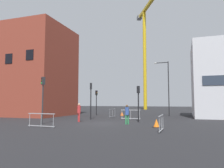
% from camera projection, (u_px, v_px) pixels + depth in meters
% --- Properties ---
extents(ground, '(160.00, 160.00, 0.00)m').
position_uv_depth(ground, '(101.00, 124.00, 19.59)').
color(ground, black).
extents(brick_building, '(10.79, 9.00, 12.82)m').
position_uv_depth(brick_building, '(32.00, 72.00, 31.87)').
color(brick_building, brown).
rests_on(brick_building, ground).
extents(construction_crane, '(7.71, 13.97, 27.24)m').
position_uv_depth(construction_crane, '(145.00, 45.00, 57.70)').
color(construction_crane, gold).
rests_on(construction_crane, ground).
extents(streetlamp_tall, '(2.09, 0.36, 7.71)m').
position_uv_depth(streetlamp_tall, '(167.00, 84.00, 30.55)').
color(streetlamp_tall, '#232326').
rests_on(streetlamp_tall, ground).
extents(traffic_light_median, '(0.39, 0.35, 3.71)m').
position_uv_depth(traffic_light_median, '(96.00, 98.00, 32.75)').
color(traffic_light_median, black).
rests_on(traffic_light_median, ground).
extents(traffic_light_island, '(0.26, 0.38, 3.53)m').
position_uv_depth(traffic_light_island, '(138.00, 98.00, 21.12)').
color(traffic_light_island, black).
rests_on(traffic_light_island, ground).
extents(traffic_light_far, '(0.31, 0.39, 4.20)m').
position_uv_depth(traffic_light_far, '(43.00, 92.00, 19.27)').
color(traffic_light_far, '#2D2D30').
rests_on(traffic_light_far, ground).
extents(traffic_light_near, '(0.33, 0.39, 4.11)m').
position_uv_depth(traffic_light_near, '(91.00, 95.00, 24.38)').
color(traffic_light_near, black).
rests_on(traffic_light_near, ground).
extents(pedestrian_walking, '(0.34, 0.34, 1.71)m').
position_uv_depth(pedestrian_walking, '(127.00, 113.00, 19.00)').
color(pedestrian_walking, '#2D844C').
rests_on(pedestrian_walking, ground).
extents(pedestrian_waiting, '(0.34, 0.34, 1.82)m').
position_uv_depth(pedestrian_waiting, '(79.00, 111.00, 21.35)').
color(pedestrian_waiting, red).
rests_on(pedestrian_waiting, ground).
extents(safety_barrier_left_run, '(0.09, 2.28, 1.08)m').
position_uv_depth(safety_barrier_left_run, '(112.00, 113.00, 27.54)').
color(safety_barrier_left_run, gray).
rests_on(safety_barrier_left_run, ground).
extents(safety_barrier_mid_span, '(0.13, 2.00, 1.08)m').
position_uv_depth(safety_barrier_mid_span, '(161.00, 123.00, 14.29)').
color(safety_barrier_mid_span, '#9EA0A5').
rests_on(safety_barrier_mid_span, ground).
extents(safety_barrier_front, '(2.19, 0.35, 1.08)m').
position_uv_depth(safety_barrier_front, '(131.00, 114.00, 24.34)').
color(safety_barrier_front, '#B2B5BA').
rests_on(safety_barrier_front, ground).
extents(safety_barrier_rear, '(2.52, 0.19, 1.08)m').
position_uv_depth(safety_barrier_rear, '(41.00, 120.00, 16.75)').
color(safety_barrier_rear, '#9EA0A5').
rests_on(safety_barrier_rear, ground).
extents(traffic_cone_striped, '(0.63, 0.63, 0.64)m').
position_uv_depth(traffic_cone_striped, '(122.00, 114.00, 30.47)').
color(traffic_cone_striped, black).
rests_on(traffic_cone_striped, ground).
extents(traffic_cone_by_barrier, '(0.63, 0.63, 0.63)m').
position_uv_depth(traffic_cone_by_barrier, '(156.00, 123.00, 16.71)').
color(traffic_cone_by_barrier, black).
rests_on(traffic_cone_by_barrier, ground).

